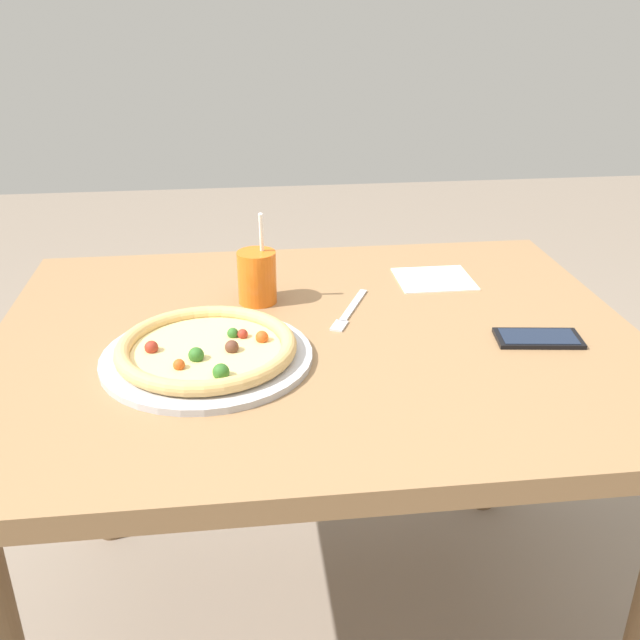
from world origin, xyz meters
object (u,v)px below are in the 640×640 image
object	(u,v)px
pizza_near	(207,351)
drink_cup_colored	(257,277)
cell_phone	(538,338)
fork	(349,312)

from	to	relation	value
pizza_near	drink_cup_colored	distance (m)	0.26
drink_cup_colored	cell_phone	world-z (taller)	drink_cup_colored
fork	cell_phone	world-z (taller)	cell_phone
fork	pizza_near	bearing A→B (deg)	-148.28
pizza_near	cell_phone	xyz separation A→B (m)	(0.59, 0.01, -0.01)
fork	cell_phone	size ratio (longest dim) A/B	1.21
drink_cup_colored	fork	size ratio (longest dim) A/B	0.97
pizza_near	cell_phone	world-z (taller)	pizza_near
fork	cell_phone	bearing A→B (deg)	-26.84
drink_cup_colored	fork	bearing A→B (deg)	-23.23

